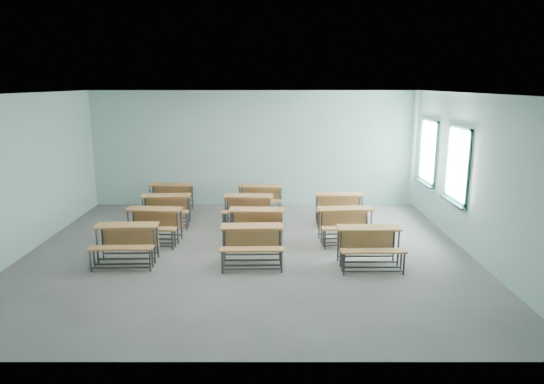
{
  "coord_description": "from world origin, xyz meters",
  "views": [
    {
      "loc": [
        0.5,
        -9.42,
        3.4
      ],
      "look_at": [
        0.49,
        1.2,
        1.0
      ],
      "focal_mm": 32.0,
      "sensor_mm": 36.0,
      "label": 1
    }
  ],
  "objects": [
    {
      "name": "desk_unit_r0c2",
      "position": [
        2.32,
        -0.75,
        0.5
      ],
      "size": [
        1.19,
        0.81,
        0.74
      ],
      "rotation": [
        0.0,
        0.0,
        0.02
      ],
      "color": "#B67842",
      "rests_on": "ground"
    },
    {
      "name": "desk_unit_r0c0",
      "position": [
        -2.3,
        -0.58,
        0.5
      ],
      "size": [
        1.2,
        0.83,
        0.74
      ],
      "rotation": [
        0.0,
        0.0,
        0.03
      ],
      "color": "#B67842",
      "rests_on": "ground"
    },
    {
      "name": "desk_unit_r2c0",
      "position": [
        -2.08,
        1.94,
        0.5
      ],
      "size": [
        1.23,
        0.86,
        0.74
      ],
      "rotation": [
        0.0,
        0.0,
        0.06
      ],
      "color": "#B67842",
      "rests_on": "ground"
    },
    {
      "name": "desk_unit_r1c2",
      "position": [
        2.1,
        0.69,
        0.5
      ],
      "size": [
        1.24,
        0.89,
        0.74
      ],
      "rotation": [
        0.0,
        0.0,
        0.08
      ],
      "color": "#B67842",
      "rests_on": "ground"
    },
    {
      "name": "desk_unit_r3c1",
      "position": [
        0.18,
        3.09,
        0.5
      ],
      "size": [
        1.24,
        0.89,
        0.74
      ],
      "rotation": [
        0.0,
        0.0,
        -0.08
      ],
      "color": "#B67842",
      "rests_on": "ground"
    },
    {
      "name": "room",
      "position": [
        0.08,
        0.03,
        1.6
      ],
      "size": [
        9.04,
        8.04,
        3.24
      ],
      "color": "gray",
      "rests_on": "ground"
    },
    {
      "name": "desk_unit_r0c1",
      "position": [
        0.12,
        -0.65,
        0.5
      ],
      "size": [
        1.2,
        0.83,
        0.74
      ],
      "rotation": [
        0.0,
        0.0,
        0.03
      ],
      "color": "#B67842",
      "rests_on": "ground"
    },
    {
      "name": "desk_unit_r2c1",
      "position": [
        -0.09,
        1.92,
        0.5
      ],
      "size": [
        1.23,
        0.86,
        0.74
      ],
      "rotation": [
        0.0,
        0.0,
        -0.06
      ],
      "color": "#B67842",
      "rests_on": "ground"
    },
    {
      "name": "desk_unit_r3c0",
      "position": [
        -2.24,
        3.27,
        0.5
      ],
      "size": [
        1.2,
        0.82,
        0.74
      ],
      "rotation": [
        0.0,
        0.0,
        -0.02
      ],
      "color": "#B67842",
      "rests_on": "ground"
    },
    {
      "name": "desk_unit_r1c1",
      "position": [
        0.16,
        0.59,
        0.5
      ],
      "size": [
        1.21,
        0.83,
        0.74
      ],
      "rotation": [
        0.0,
        0.0,
        -0.03
      ],
      "color": "#B67842",
      "rests_on": "ground"
    },
    {
      "name": "desk_unit_r2c2",
      "position": [
        2.15,
        2.08,
        0.5
      ],
      "size": [
        1.2,
        0.82,
        0.74
      ],
      "rotation": [
        0.0,
        0.0,
        -0.02
      ],
      "color": "#B67842",
      "rests_on": "ground"
    },
    {
      "name": "desk_unit_r1c0",
      "position": [
        -2.07,
        0.65,
        0.5
      ],
      "size": [
        1.24,
        0.89,
        0.74
      ],
      "rotation": [
        0.0,
        0.0,
        -0.08
      ],
      "color": "#B67842",
      "rests_on": "ground"
    }
  ]
}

